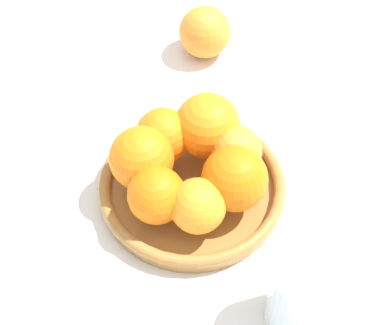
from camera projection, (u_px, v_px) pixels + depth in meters
ground_plane at (192, 194)px, 0.82m from camera, size 4.00×4.00×0.00m
fruit_bowl at (192, 187)px, 0.81m from camera, size 0.24×0.24×0.03m
orange_pile at (191, 160)px, 0.77m from camera, size 0.19×0.19×0.08m
stray_orange at (205, 32)px, 0.96m from camera, size 0.08×0.08×0.08m
drinking_glass at (304, 298)px, 0.68m from camera, size 0.08×0.08×0.10m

